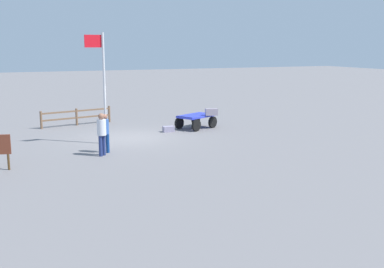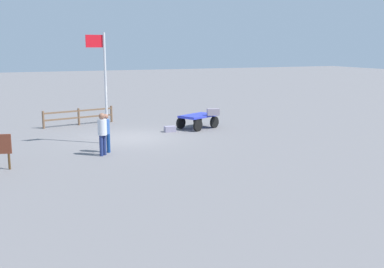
% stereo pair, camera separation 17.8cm
% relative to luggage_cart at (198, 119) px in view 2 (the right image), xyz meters
% --- Properties ---
extents(ground_plane, '(120.00, 120.00, 0.00)m').
position_rel_luggage_cart_xyz_m(ground_plane, '(3.83, 1.12, -0.49)').
color(ground_plane, slate).
extents(luggage_cart, '(2.28, 1.98, 0.70)m').
position_rel_luggage_cart_xyz_m(luggage_cart, '(0.00, 0.00, 0.00)').
color(luggage_cart, '#2E3ACA').
rests_on(luggage_cart, ground).
extents(suitcase_olive, '(0.68, 0.46, 0.34)m').
position_rel_luggage_cart_xyz_m(suitcase_olive, '(-0.68, 0.43, 0.37)').
color(suitcase_olive, gray).
rests_on(suitcase_olive, luggage_cart).
extents(suitcase_navy, '(0.55, 0.34, 0.28)m').
position_rel_luggage_cart_xyz_m(suitcase_navy, '(1.65, 0.40, -0.35)').
color(suitcase_navy, gray).
rests_on(suitcase_navy, ground).
extents(worker_lead, '(0.45, 0.45, 1.55)m').
position_rel_luggage_cart_xyz_m(worker_lead, '(5.55, 3.70, 0.39)').
color(worker_lead, navy).
rests_on(worker_lead, ground).
extents(worker_trailing, '(0.49, 0.49, 1.66)m').
position_rel_luggage_cart_xyz_m(worker_trailing, '(5.78, 4.20, 0.48)').
color(worker_trailing, navy).
rests_on(worker_trailing, ground).
extents(flagpole, '(0.83, 0.12, 4.73)m').
position_rel_luggage_cart_xyz_m(flagpole, '(5.20, 2.00, 2.26)').
color(flagpole, silver).
rests_on(flagpole, ground).
extents(wooden_fence, '(3.83, 0.90, 0.90)m').
position_rel_luggage_cart_xyz_m(wooden_fence, '(5.46, -3.36, 0.04)').
color(wooden_fence, brown).
rests_on(wooden_fence, ground).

